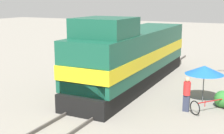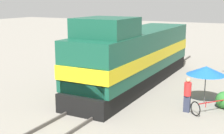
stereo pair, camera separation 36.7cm
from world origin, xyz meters
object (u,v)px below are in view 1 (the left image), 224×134
object	(u,v)px
bicycle	(210,105)
locomotive	(132,56)
vendor_umbrella	(204,70)
person_bystander	(187,93)

from	to	relation	value
bicycle	locomotive	bearing A→B (deg)	-169.29
locomotive	vendor_umbrella	world-z (taller)	locomotive
bicycle	vendor_umbrella	bearing A→B (deg)	151.05
locomotive	vendor_umbrella	xyz separation A→B (m)	(4.65, -1.33, -0.14)
locomotive	person_bystander	xyz separation A→B (m)	(4.20, -3.17, -0.93)
vendor_umbrella	person_bystander	xyz separation A→B (m)	(-0.45, -1.84, -0.79)
bicycle	person_bystander	bearing A→B (deg)	-120.78
locomotive	vendor_umbrella	distance (m)	4.84
locomotive	bicycle	distance (m)	6.13
person_bystander	bicycle	world-z (taller)	person_bystander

